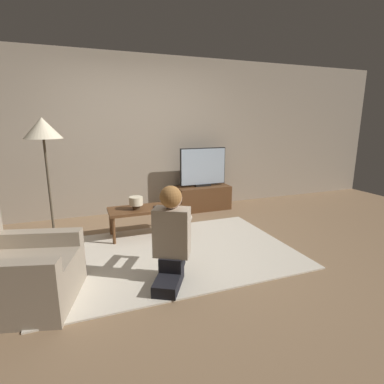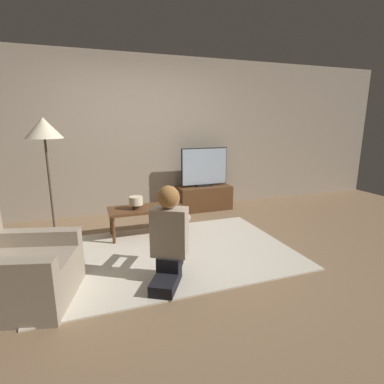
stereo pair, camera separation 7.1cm
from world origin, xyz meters
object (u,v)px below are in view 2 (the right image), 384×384
at_px(tv, 204,167).
at_px(person_kneeling, 169,233).
at_px(armchair, 12,272).
at_px(floor_lamp, 44,134).
at_px(table_lamp, 136,202).
at_px(coffee_table, 146,210).

bearing_deg(tv, person_kneeling, -119.57).
distance_m(armchair, person_kneeling, 1.39).
bearing_deg(floor_lamp, person_kneeling, -54.97).
bearing_deg(person_kneeling, floor_lamp, -25.37).
xyz_separation_m(tv, armchair, (-2.61, -2.08, -0.48)).
xyz_separation_m(person_kneeling, table_lamp, (-0.11, 1.25, 0.01)).
bearing_deg(coffee_table, person_kneeling, -91.22).
height_order(armchair, person_kneeling, person_kneeling).
height_order(coffee_table, table_lamp, table_lamp).
distance_m(floor_lamp, table_lamp, 1.44).
distance_m(coffee_table, armchair, 1.82).
height_order(person_kneeling, table_lamp, person_kneeling).
relative_size(tv, table_lamp, 4.66).
distance_m(tv, person_kneeling, 2.53).
xyz_separation_m(tv, floor_lamp, (-2.41, -0.52, 0.63)).
bearing_deg(tv, table_lamp, -145.16).
bearing_deg(person_kneeling, tv, -89.96).
bearing_deg(armchair, coffee_table, -34.98).
height_order(floor_lamp, table_lamp, floor_lamp).
relative_size(coffee_table, armchair, 0.94).
bearing_deg(armchair, floor_lamp, 7.72).
distance_m(floor_lamp, armchair, 1.92).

